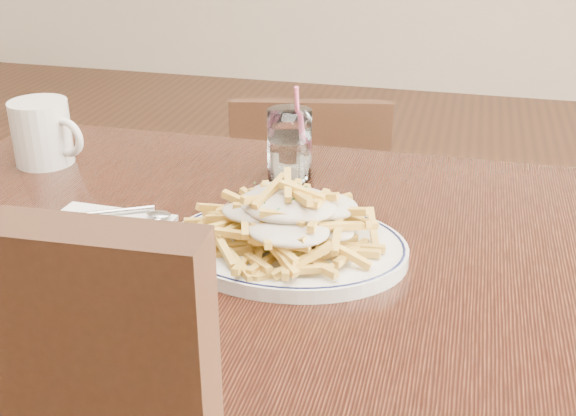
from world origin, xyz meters
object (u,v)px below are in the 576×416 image
(table, at_px, (256,284))
(coffee_mug, at_px, (43,133))
(water_glass, at_px, (290,149))
(loaded_fries, at_px, (288,213))
(fries_plate, at_px, (288,246))
(chair_far, at_px, (310,221))

(table, xyz_separation_m, coffee_mug, (-0.45, 0.19, 0.14))
(water_glass, bearing_deg, table, -88.64)
(water_glass, bearing_deg, loaded_fries, -76.28)
(fries_plate, bearing_deg, loaded_fries, 135.00)
(table, relative_size, fries_plate, 3.07)
(fries_plate, bearing_deg, coffee_mug, 156.24)
(chair_far, distance_m, water_glass, 0.59)
(loaded_fries, relative_size, coffee_mug, 2.06)
(coffee_mug, bearing_deg, water_glass, 4.88)
(table, relative_size, coffee_mug, 8.26)
(chair_far, relative_size, fries_plate, 1.98)
(table, relative_size, water_glass, 7.25)
(loaded_fries, relative_size, water_glass, 1.81)
(chair_far, relative_size, water_glass, 4.69)
(chair_far, bearing_deg, water_glass, -82.09)
(chair_far, height_order, fries_plate, chair_far)
(fries_plate, height_order, water_glass, water_glass)
(fries_plate, relative_size, loaded_fries, 1.31)
(chair_far, height_order, loaded_fries, loaded_fries)
(loaded_fries, bearing_deg, table, 149.51)
(table, distance_m, chair_far, 0.73)
(table, xyz_separation_m, fries_plate, (0.06, -0.03, 0.09))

